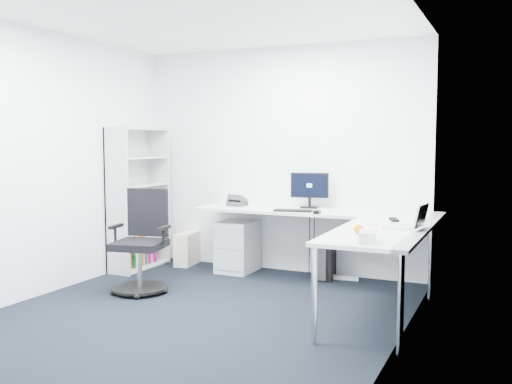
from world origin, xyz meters
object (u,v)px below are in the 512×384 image
at_px(task_chair, 139,242).
at_px(bookshelf, 139,199).
at_px(monitor, 309,190).
at_px(l_desk, 303,251).
at_px(laptop, 399,215).

bearing_deg(task_chair, bookshelf, 114.43).
xyz_separation_m(task_chair, monitor, (1.37, 1.41, 0.48)).
bearing_deg(task_chair, l_desk, 19.74).
relative_size(l_desk, bookshelf, 1.58).
height_order(l_desk, bookshelf, bookshelf).
xyz_separation_m(bookshelf, laptop, (3.29, -0.63, 0.05)).
bearing_deg(monitor, bookshelf, -176.85).
height_order(task_chair, monitor, monitor).
height_order(task_chair, laptop, task_chair).
relative_size(bookshelf, task_chair, 1.62).
height_order(l_desk, task_chair, task_chair).
bearing_deg(l_desk, laptop, -27.33).
relative_size(l_desk, monitor, 6.25).
distance_m(l_desk, laptop, 1.36).
relative_size(l_desk, laptop, 8.46).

